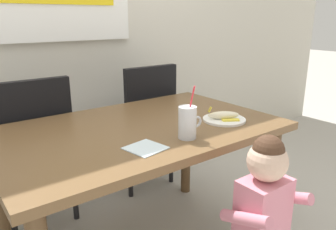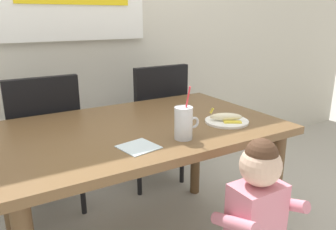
{
  "view_description": "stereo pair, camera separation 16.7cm",
  "coord_description": "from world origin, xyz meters",
  "px_view_note": "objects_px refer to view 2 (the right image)",
  "views": [
    {
      "loc": [
        -0.84,
        -1.37,
        1.3
      ],
      "look_at": [
        0.12,
        -0.09,
        0.82
      ],
      "focal_mm": 35.27,
      "sensor_mm": 36.0,
      "label": 1
    },
    {
      "loc": [
        -0.71,
        -1.46,
        1.3
      ],
      "look_at": [
        0.12,
        -0.09,
        0.82
      ],
      "focal_mm": 35.27,
      "sensor_mm": 36.0,
      "label": 2
    }
  ],
  "objects_px": {
    "dining_chair_right": "(154,119)",
    "toddler_standing": "(257,209)",
    "milk_cup": "(184,125)",
    "paper_napkin": "(139,147)",
    "dining_table": "(140,143)",
    "snack_plate": "(227,121)",
    "peeled_banana": "(226,117)",
    "dining_chair_left": "(44,139)"
  },
  "relations": [
    {
      "from": "dining_chair_right",
      "to": "peeled_banana",
      "type": "height_order",
      "value": "dining_chair_right"
    },
    {
      "from": "dining_chair_right",
      "to": "milk_cup",
      "type": "relative_size",
      "value": 3.84
    },
    {
      "from": "dining_table",
      "to": "paper_napkin",
      "type": "relative_size",
      "value": 9.53
    },
    {
      "from": "dining_table",
      "to": "dining_chair_left",
      "type": "height_order",
      "value": "dining_chair_left"
    },
    {
      "from": "toddler_standing",
      "to": "dining_chair_right",
      "type": "bearing_deg",
      "value": 80.39
    },
    {
      "from": "dining_chair_left",
      "to": "toddler_standing",
      "type": "height_order",
      "value": "dining_chair_left"
    },
    {
      "from": "dining_chair_right",
      "to": "toddler_standing",
      "type": "height_order",
      "value": "dining_chair_right"
    },
    {
      "from": "dining_table",
      "to": "peeled_banana",
      "type": "distance_m",
      "value": 0.47
    },
    {
      "from": "dining_table",
      "to": "snack_plate",
      "type": "distance_m",
      "value": 0.47
    },
    {
      "from": "dining_chair_left",
      "to": "dining_chair_right",
      "type": "height_order",
      "value": "same"
    },
    {
      "from": "dining_chair_left",
      "to": "paper_napkin",
      "type": "distance_m",
      "value": 0.96
    },
    {
      "from": "dining_table",
      "to": "toddler_standing",
      "type": "bearing_deg",
      "value": -69.88
    },
    {
      "from": "dining_chair_left",
      "to": "toddler_standing",
      "type": "xyz_separation_m",
      "value": [
        0.6,
        -1.26,
        -0.02
      ]
    },
    {
      "from": "dining_chair_right",
      "to": "toddler_standing",
      "type": "distance_m",
      "value": 1.31
    },
    {
      "from": "dining_chair_right",
      "to": "toddler_standing",
      "type": "bearing_deg",
      "value": 80.39
    },
    {
      "from": "milk_cup",
      "to": "paper_napkin",
      "type": "bearing_deg",
      "value": 177.56
    },
    {
      "from": "dining_chair_left",
      "to": "dining_chair_right",
      "type": "distance_m",
      "value": 0.82
    },
    {
      "from": "snack_plate",
      "to": "peeled_banana",
      "type": "distance_m",
      "value": 0.03
    },
    {
      "from": "dining_chair_right",
      "to": "toddler_standing",
      "type": "relative_size",
      "value": 1.15
    },
    {
      "from": "paper_napkin",
      "to": "dining_table",
      "type": "bearing_deg",
      "value": 62.93
    },
    {
      "from": "milk_cup",
      "to": "paper_napkin",
      "type": "height_order",
      "value": "milk_cup"
    },
    {
      "from": "toddler_standing",
      "to": "peeled_banana",
      "type": "height_order",
      "value": "same"
    },
    {
      "from": "paper_napkin",
      "to": "toddler_standing",
      "type": "bearing_deg",
      "value": -44.01
    },
    {
      "from": "peeled_banana",
      "to": "paper_napkin",
      "type": "relative_size",
      "value": 1.12
    },
    {
      "from": "toddler_standing",
      "to": "paper_napkin",
      "type": "height_order",
      "value": "toddler_standing"
    },
    {
      "from": "dining_chair_left",
      "to": "paper_napkin",
      "type": "height_order",
      "value": "dining_chair_left"
    },
    {
      "from": "toddler_standing",
      "to": "snack_plate",
      "type": "relative_size",
      "value": 3.64
    },
    {
      "from": "dining_table",
      "to": "dining_chair_right",
      "type": "distance_m",
      "value": 0.81
    },
    {
      "from": "dining_table",
      "to": "dining_chair_right",
      "type": "xyz_separation_m",
      "value": [
        0.45,
        0.66,
        -0.11
      ]
    },
    {
      "from": "milk_cup",
      "to": "snack_plate",
      "type": "relative_size",
      "value": 1.09
    },
    {
      "from": "snack_plate",
      "to": "toddler_standing",
      "type": "bearing_deg",
      "value": -113.76
    },
    {
      "from": "toddler_standing",
      "to": "dining_table",
      "type": "bearing_deg",
      "value": 110.12
    },
    {
      "from": "dining_table",
      "to": "milk_cup",
      "type": "bearing_deg",
      "value": -72.62
    },
    {
      "from": "dining_chair_left",
      "to": "toddler_standing",
      "type": "relative_size",
      "value": 1.15
    },
    {
      "from": "snack_plate",
      "to": "peeled_banana",
      "type": "xyz_separation_m",
      "value": [
        -0.01,
        -0.0,
        0.03
      ]
    },
    {
      "from": "dining_chair_right",
      "to": "dining_chair_left",
      "type": "bearing_deg",
      "value": 1.9
    },
    {
      "from": "dining_chair_right",
      "to": "milk_cup",
      "type": "bearing_deg",
      "value": 69.14
    },
    {
      "from": "toddler_standing",
      "to": "snack_plate",
      "type": "height_order",
      "value": "toddler_standing"
    },
    {
      "from": "dining_chair_left",
      "to": "peeled_banana",
      "type": "distance_m",
      "value": 1.17
    },
    {
      "from": "dining_chair_right",
      "to": "dining_table",
      "type": "bearing_deg",
      "value": 56.06
    },
    {
      "from": "dining_table",
      "to": "dining_chair_left",
      "type": "xyz_separation_m",
      "value": [
        -0.37,
        0.64,
        -0.11
      ]
    },
    {
      "from": "dining_chair_right",
      "to": "peeled_banana",
      "type": "distance_m",
      "value": 0.9
    }
  ]
}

